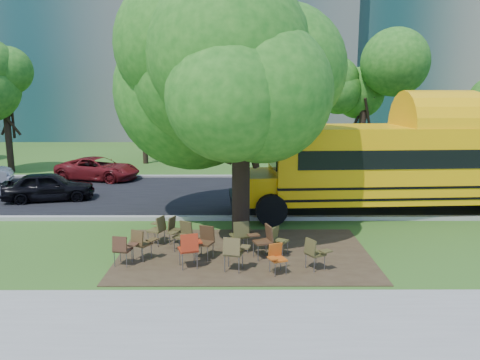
{
  "coord_description": "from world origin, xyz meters",
  "views": [
    {
      "loc": [
        0.84,
        -13.07,
        4.58
      ],
      "look_at": [
        0.89,
        3.68,
        1.32
      ],
      "focal_mm": 35.0,
      "sensor_mm": 36.0,
      "label": 1
    }
  ],
  "objects_px": {
    "chair_6": "(264,238)",
    "black_car": "(49,186)",
    "chair_5": "(276,256)",
    "chair_10": "(175,228)",
    "chair_7": "(315,251)",
    "chair_0": "(123,247)",
    "chair_9": "(183,233)",
    "chair_1": "(141,242)",
    "chair_4": "(234,250)",
    "chair_11": "(241,233)",
    "chair_8": "(158,227)",
    "chair_3": "(204,239)",
    "bg_car_red": "(98,169)",
    "main_tree": "(241,66)",
    "chair_12": "(278,238)",
    "chair_2": "(190,246)",
    "school_bus": "(430,163)"
  },
  "relations": [
    {
      "from": "black_car",
      "to": "school_bus",
      "type": "bearing_deg",
      "value": -110.21
    },
    {
      "from": "chair_1",
      "to": "bg_car_red",
      "type": "relative_size",
      "value": 0.21
    },
    {
      "from": "chair_6",
      "to": "black_car",
      "type": "relative_size",
      "value": 0.27
    },
    {
      "from": "chair_12",
      "to": "chair_3",
      "type": "bearing_deg",
      "value": -50.73
    },
    {
      "from": "chair_5",
      "to": "chair_6",
      "type": "distance_m",
      "value": 1.14
    },
    {
      "from": "main_tree",
      "to": "chair_3",
      "type": "height_order",
      "value": "main_tree"
    },
    {
      "from": "chair_5",
      "to": "chair_8",
      "type": "distance_m",
      "value": 4.03
    },
    {
      "from": "chair_3",
      "to": "black_car",
      "type": "height_order",
      "value": "black_car"
    },
    {
      "from": "chair_4",
      "to": "chair_11",
      "type": "bearing_deg",
      "value": 97.33
    },
    {
      "from": "chair_2",
      "to": "chair_8",
      "type": "xyz_separation_m",
      "value": [
        -1.13,
        1.87,
        -0.05
      ]
    },
    {
      "from": "chair_3",
      "to": "chair_6",
      "type": "xyz_separation_m",
      "value": [
        1.63,
        0.01,
        0.03
      ]
    },
    {
      "from": "chair_8",
      "to": "bg_car_red",
      "type": "relative_size",
      "value": 0.21
    },
    {
      "from": "chair_2",
      "to": "chair_4",
      "type": "bearing_deg",
      "value": -29.32
    },
    {
      "from": "chair_12",
      "to": "chair_2",
      "type": "bearing_deg",
      "value": -35.34
    },
    {
      "from": "chair_5",
      "to": "black_car",
      "type": "height_order",
      "value": "black_car"
    },
    {
      "from": "chair_6",
      "to": "chair_7",
      "type": "xyz_separation_m",
      "value": [
        1.24,
        -0.9,
        -0.06
      ]
    },
    {
      "from": "main_tree",
      "to": "chair_3",
      "type": "xyz_separation_m",
      "value": [
        -1.01,
        -2.22,
        -4.71
      ]
    },
    {
      "from": "school_bus",
      "to": "chair_4",
      "type": "xyz_separation_m",
      "value": [
        -7.21,
        -5.86,
        -1.3
      ]
    },
    {
      "from": "main_tree",
      "to": "chair_4",
      "type": "xyz_separation_m",
      "value": [
        -0.18,
        -3.18,
        -4.68
      ]
    },
    {
      "from": "school_bus",
      "to": "chair_9",
      "type": "height_order",
      "value": "school_bus"
    },
    {
      "from": "chair_5",
      "to": "chair_10",
      "type": "relative_size",
      "value": 0.93
    },
    {
      "from": "chair_6",
      "to": "chair_9",
      "type": "bearing_deg",
      "value": 57.41
    },
    {
      "from": "chair_6",
      "to": "chair_7",
      "type": "bearing_deg",
      "value": -143.81
    },
    {
      "from": "chair_0",
      "to": "black_car",
      "type": "bearing_deg",
      "value": 135.12
    },
    {
      "from": "chair_7",
      "to": "chair_3",
      "type": "bearing_deg",
      "value": -137.55
    },
    {
      "from": "chair_8",
      "to": "chair_4",
      "type": "bearing_deg",
      "value": -108.11
    },
    {
      "from": "chair_3",
      "to": "chair_4",
      "type": "distance_m",
      "value": 1.27
    },
    {
      "from": "main_tree",
      "to": "chair_1",
      "type": "bearing_deg",
      "value": -138.75
    },
    {
      "from": "chair_7",
      "to": "chair_12",
      "type": "xyz_separation_m",
      "value": [
        -0.83,
        1.13,
        -0.03
      ]
    },
    {
      "from": "chair_7",
      "to": "chair_10",
      "type": "height_order",
      "value": "chair_7"
    },
    {
      "from": "chair_6",
      "to": "chair_7",
      "type": "relative_size",
      "value": 1.1
    },
    {
      "from": "chair_6",
      "to": "chair_9",
      "type": "xyz_separation_m",
      "value": [
        -2.28,
        0.6,
        -0.05
      ]
    },
    {
      "from": "chair_4",
      "to": "black_car",
      "type": "height_order",
      "value": "black_car"
    },
    {
      "from": "chair_1",
      "to": "chair_8",
      "type": "distance_m",
      "value": 1.33
    },
    {
      "from": "chair_11",
      "to": "bg_car_red",
      "type": "xyz_separation_m",
      "value": [
        -7.25,
        10.94,
        -0.01
      ]
    },
    {
      "from": "chair_11",
      "to": "bg_car_red",
      "type": "relative_size",
      "value": 0.23
    },
    {
      "from": "school_bus",
      "to": "chair_9",
      "type": "distance_m",
      "value": 9.79
    },
    {
      "from": "chair_8",
      "to": "chair_10",
      "type": "distance_m",
      "value": 0.5
    },
    {
      "from": "chair_3",
      "to": "chair_10",
      "type": "distance_m",
      "value": 1.54
    },
    {
      "from": "chair_5",
      "to": "main_tree",
      "type": "bearing_deg",
      "value": -96.92
    },
    {
      "from": "chair_8",
      "to": "chair_10",
      "type": "xyz_separation_m",
      "value": [
        0.5,
        0.05,
        -0.04
      ]
    },
    {
      "from": "chair_2",
      "to": "chair_1",
      "type": "bearing_deg",
      "value": 139.94
    },
    {
      "from": "chair_1",
      "to": "chair_7",
      "type": "bearing_deg",
      "value": 20.99
    },
    {
      "from": "black_car",
      "to": "chair_0",
      "type": "bearing_deg",
      "value": -159.61
    },
    {
      "from": "chair_0",
      "to": "chair_3",
      "type": "distance_m",
      "value": 2.16
    },
    {
      "from": "black_car",
      "to": "chair_3",
      "type": "bearing_deg",
      "value": -147.42
    },
    {
      "from": "chair_5",
      "to": "chair_0",
      "type": "bearing_deg",
      "value": -29.24
    },
    {
      "from": "black_car",
      "to": "chair_4",
      "type": "bearing_deg",
      "value": -147.97
    },
    {
      "from": "chair_6",
      "to": "chair_12",
      "type": "relative_size",
      "value": 1.17
    },
    {
      "from": "chair_4",
      "to": "chair_7",
      "type": "bearing_deg",
      "value": 16.43
    }
  ]
}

